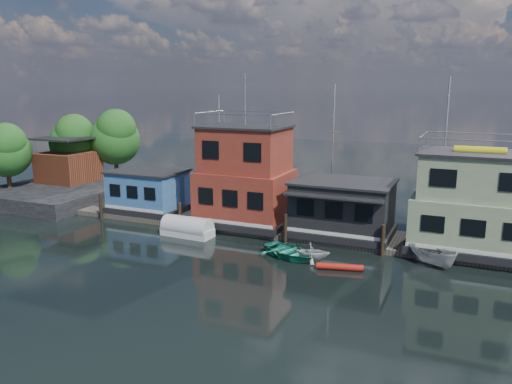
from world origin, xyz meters
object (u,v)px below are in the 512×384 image
at_px(houseboat_blue, 148,191).
at_px(tarp_runabout, 187,228).
at_px(houseboat_green, 475,204).
at_px(dinghy_white, 312,252).
at_px(houseboat_red, 245,178).
at_px(houseboat_dark, 343,208).
at_px(motorboat, 433,255).
at_px(dinghy_teal, 289,251).
at_px(red_kayak, 340,267).

bearing_deg(houseboat_blue, tarp_runabout, -32.47).
xyz_separation_m(houseboat_blue, houseboat_green, (26.50, 0.00, 1.34)).
height_order(houseboat_green, dinghy_white, houseboat_green).
bearing_deg(houseboat_red, houseboat_dark, -0.14).
relative_size(houseboat_red, motorboat, 3.29).
bearing_deg(dinghy_teal, tarp_runabout, 107.33).
xyz_separation_m(motorboat, red_kayak, (-5.25, -3.18, -0.48)).
xyz_separation_m(houseboat_red, motorboat, (14.79, -3.35, -3.41)).
bearing_deg(dinghy_teal, houseboat_blue, 96.79).
bearing_deg(houseboat_green, houseboat_dark, -179.88).
relative_size(houseboat_red, red_kayak, 4.08).
xyz_separation_m(motorboat, dinghy_white, (-7.38, -2.18, -0.08)).
height_order(houseboat_blue, houseboat_red, houseboat_red).
height_order(red_kayak, dinghy_white, dinghy_white).
distance_m(motorboat, dinghy_teal, 9.23).
xyz_separation_m(houseboat_red, dinghy_teal, (5.84, -5.62, -3.67)).
bearing_deg(dinghy_white, houseboat_blue, 61.92).
height_order(houseboat_dark, dinghy_teal, houseboat_dark).
height_order(motorboat, dinghy_teal, motorboat).
bearing_deg(motorboat, houseboat_green, 1.48).
relative_size(dinghy_teal, tarp_runabout, 1.02).
relative_size(houseboat_blue, houseboat_red, 0.54).
distance_m(houseboat_dark, dinghy_white, 5.83).
height_order(houseboat_blue, red_kayak, houseboat_blue).
height_order(houseboat_dark, motorboat, houseboat_dark).
distance_m(motorboat, dinghy_white, 7.70).
relative_size(houseboat_blue, dinghy_white, 2.74).
bearing_deg(dinghy_white, red_kayak, -125.04).
height_order(houseboat_dark, houseboat_green, houseboat_green).
relative_size(houseboat_blue, motorboat, 1.78).
bearing_deg(houseboat_red, dinghy_teal, -43.88).
bearing_deg(houseboat_blue, houseboat_green, 0.00).
distance_m(houseboat_green, motorboat, 4.93).
bearing_deg(dinghy_teal, motorboat, -48.87).
height_order(houseboat_red, motorboat, houseboat_red).
relative_size(motorboat, red_kayak, 1.24).
distance_m(red_kayak, tarp_runabout, 12.80).
bearing_deg(red_kayak, dinghy_teal, 152.61).
height_order(houseboat_green, red_kayak, houseboat_green).
xyz_separation_m(dinghy_white, dinghy_teal, (-1.56, -0.08, -0.18)).
height_order(houseboat_blue, houseboat_dark, houseboat_dark).
relative_size(dinghy_white, tarp_runabout, 0.57).
bearing_deg(dinghy_white, tarp_runabout, 72.34).
relative_size(houseboat_red, tarp_runabout, 2.88).
bearing_deg(motorboat, houseboat_blue, 117.05).
xyz_separation_m(houseboat_blue, houseboat_red, (9.50, 0.00, 1.90)).
bearing_deg(dinghy_white, houseboat_red, 43.27).
bearing_deg(houseboat_green, motorboat, -123.43).
bearing_deg(tarp_runabout, dinghy_white, -5.48).
relative_size(houseboat_blue, houseboat_dark, 0.86).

